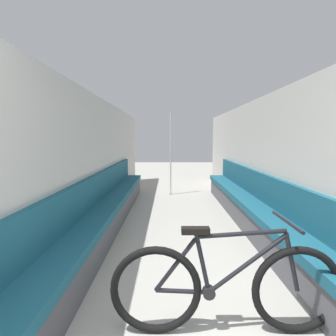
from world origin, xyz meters
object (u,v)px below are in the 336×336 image
object	(u,v)px
bicycle	(227,288)
grab_pole_near	(171,155)
bench_seat_row_left	(106,213)
bench_seat_row_right	(257,213)

from	to	relation	value
bicycle	grab_pole_near	size ratio (longest dim) A/B	0.81
bicycle	grab_pole_near	bearing A→B (deg)	108.59
bench_seat_row_left	bench_seat_row_right	bearing A→B (deg)	0.00
bench_seat_row_left	grab_pole_near	xyz separation A→B (m)	(1.02, 2.73, 0.71)
bench_seat_row_left	grab_pole_near	size ratio (longest dim) A/B	2.88
bench_seat_row_left	bicycle	size ratio (longest dim) A/B	3.54
bench_seat_row_left	grab_pole_near	world-z (taller)	grab_pole_near
bench_seat_row_left	bicycle	bearing A→B (deg)	-56.28
bench_seat_row_left	bench_seat_row_right	size ratio (longest dim) A/B	1.00
bench_seat_row_right	bicycle	xyz separation A→B (m)	(-0.92, -2.06, 0.05)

